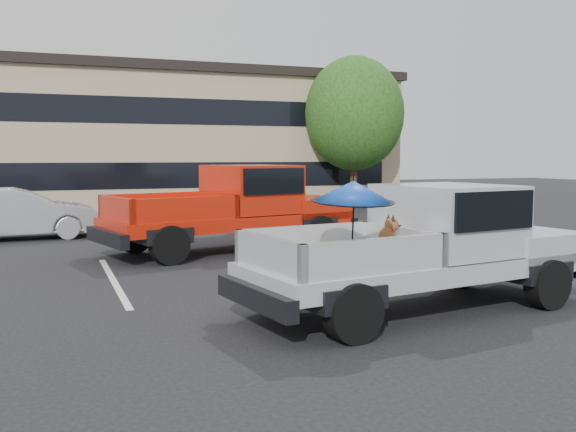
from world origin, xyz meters
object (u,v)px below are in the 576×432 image
at_px(silver_pickup, 436,240).
at_px(silver_sedan, 19,214).
at_px(red_pickup, 245,204).
at_px(tree_right, 354,114).
at_px(tree_back, 240,118).

height_order(silver_pickup, silver_sedan, silver_pickup).
xyz_separation_m(red_pickup, silver_sedan, (-5.31, 4.13, -0.43)).
relative_size(tree_right, silver_sedan, 1.57).
bearing_deg(tree_right, silver_pickup, -112.99).
distance_m(tree_back, red_pickup, 20.10).
height_order(tree_right, red_pickup, tree_right).
xyz_separation_m(tree_back, red_pickup, (-5.53, -19.05, -3.27)).
bearing_deg(silver_sedan, tree_right, -66.48).
distance_m(silver_pickup, red_pickup, 6.98).
xyz_separation_m(tree_right, red_pickup, (-8.53, -11.05, -3.07)).
bearing_deg(tree_back, silver_sedan, -126.02).
xyz_separation_m(tree_back, silver_sedan, (-10.85, -14.92, -3.70)).
distance_m(tree_right, tree_back, 8.55).
bearing_deg(silver_pickup, silver_sedan, 110.48).
bearing_deg(silver_pickup, tree_right, 58.10).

